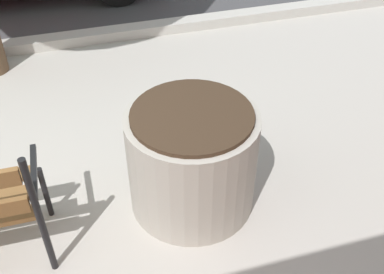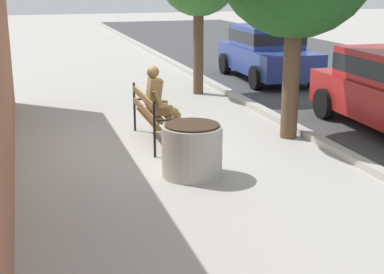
# 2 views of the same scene
# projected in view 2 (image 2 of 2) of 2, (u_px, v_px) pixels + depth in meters

# --- Properties ---
(ground_plane) EXTENTS (80.00, 80.00, 0.00)m
(ground_plane) POSITION_uv_depth(u_px,v_px,m) (153.00, 146.00, 9.88)
(ground_plane) COLOR #ADA8A0
(curb_stone) EXTENTS (60.00, 0.20, 0.12)m
(curb_stone) POSITION_uv_depth(u_px,v_px,m) (301.00, 131.00, 10.68)
(curb_stone) COLOR #B2AFA8
(curb_stone) RESTS_ON ground
(park_bench) EXTENTS (1.81, 0.55, 0.95)m
(park_bench) POSITION_uv_depth(u_px,v_px,m) (152.00, 113.00, 9.99)
(park_bench) COLOR brown
(park_bench) RESTS_ON ground
(bronze_statue_seated) EXTENTS (0.66, 0.76, 1.37)m
(bronze_statue_seated) POSITION_uv_depth(u_px,v_px,m) (162.00, 104.00, 10.13)
(bronze_statue_seated) COLOR olive
(bronze_statue_seated) RESTS_ON ground
(concrete_planter) EXTENTS (0.91, 0.91, 0.80)m
(concrete_planter) POSITION_uv_depth(u_px,v_px,m) (192.00, 150.00, 8.32)
(concrete_planter) COLOR #A8A399
(concrete_planter) RESTS_ON ground
(parked_car_blue) EXTENTS (4.16, 2.04, 1.56)m
(parked_car_blue) POSITION_uv_depth(u_px,v_px,m) (267.00, 51.00, 16.25)
(parked_car_blue) COLOR navy
(parked_car_blue) RESTS_ON ground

